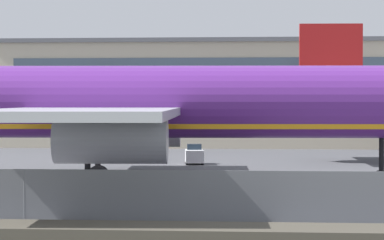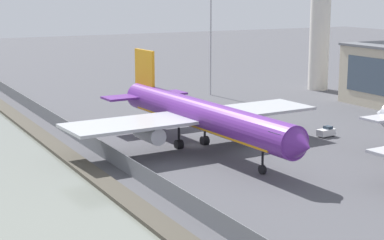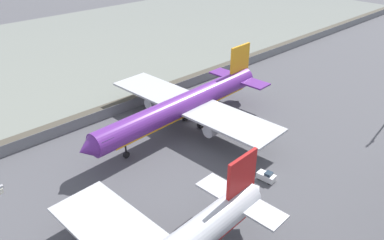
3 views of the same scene
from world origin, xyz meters
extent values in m
plane|color=#4C4C51|center=(0.00, 0.00, 0.00)|extent=(500.00, 500.00, 0.00)
cube|color=#474238|center=(0.00, -20.50, 0.25)|extent=(320.00, 3.00, 0.50)
cube|color=slate|center=(0.00, -16.00, 1.25)|extent=(280.00, 0.08, 2.50)
cylinder|color=slate|center=(0.00, -16.00, 1.25)|extent=(0.10, 0.10, 2.50)
cylinder|color=#602889|center=(3.43, -0.65, 5.68)|extent=(44.25, 7.19, 4.63)
cone|color=#602889|center=(26.69, 0.71, 5.68)|extent=(3.26, 4.57, 4.40)
cone|color=#602889|center=(-19.83, -2.00, 5.68)|extent=(3.25, 4.34, 4.17)
cube|color=#232D3D|center=(23.66, 0.53, 6.26)|extent=(2.77, 4.08, 1.39)
cube|color=orange|center=(3.43, -0.65, 4.40)|extent=(37.60, 5.88, 0.83)
cube|color=#B7BABF|center=(0.62, 9.78, 5.10)|extent=(10.90, 21.67, 0.46)
cube|color=#B7BABF|center=(1.84, -11.33, 5.10)|extent=(10.90, 21.67, 0.46)
cylinder|color=#B7BABF|center=(2.03, 8.17, 3.59)|extent=(6.31, 2.90, 2.55)
cylinder|color=#B7BABF|center=(3.07, -9.57, 3.59)|extent=(6.31, 2.90, 2.55)
cube|color=orange|center=(-15.92, -1.77, 10.31)|extent=(6.63, 0.94, 7.88)
cube|color=#602889|center=(-16.15, 2.10, 6.02)|extent=(4.85, 8.00, 0.37)
cube|color=#602889|center=(-15.70, -5.64, 6.02)|extent=(4.85, 8.00, 0.37)
cylinder|color=black|center=(18.82, 0.25, 2.00)|extent=(0.32, 0.32, 2.71)
cylinder|color=black|center=(18.82, 0.25, 0.65)|extent=(1.33, 0.58, 1.30)
cylinder|color=black|center=(0.21, 1.60, 2.00)|extent=(0.37, 0.37, 2.71)
cylinder|color=black|center=(0.21, 1.60, 0.65)|extent=(1.55, 1.13, 1.49)
cylinder|color=black|center=(0.49, -3.26, 2.00)|extent=(0.37, 0.37, 2.71)
cylinder|color=black|center=(0.49, -3.26, 0.65)|extent=(1.55, 1.13, 1.49)
cone|color=silver|center=(13.91, 26.79, 5.13)|extent=(2.91, 3.91, 3.77)
cube|color=white|center=(4.98, 22.79, 0.75)|extent=(1.97, 3.37, 1.11)
cube|color=#283847|center=(4.93, 23.19, 1.55)|extent=(1.40, 1.26, 0.50)
cylinder|color=black|center=(4.19, 23.69, 0.35)|extent=(0.30, 0.72, 0.70)
cylinder|color=black|center=(5.54, 23.85, 0.35)|extent=(0.30, 0.72, 0.70)
cylinder|color=black|center=(4.42, 21.72, 0.35)|extent=(0.30, 0.72, 0.70)
cylinder|color=black|center=(5.77, 21.88, 0.35)|extent=(0.30, 0.72, 0.70)
cylinder|color=beige|center=(-37.55, 55.25, 16.34)|extent=(4.97, 4.97, 32.68)
cylinder|color=#A8A8AD|center=(-42.91, 27.19, 12.63)|extent=(0.36, 0.36, 25.27)
camera|label=1|loc=(11.62, -58.45, 5.82)|focal=85.00mm
camera|label=2|loc=(88.78, -47.85, 24.80)|focal=60.00mm
camera|label=3|loc=(50.37, 52.19, 40.68)|focal=35.00mm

